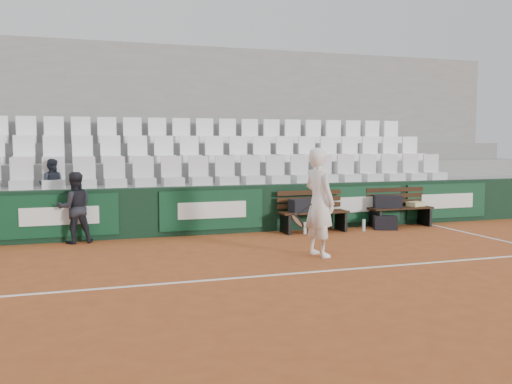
# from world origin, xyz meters

# --- Properties ---
(ground) EXTENTS (80.00, 80.00, 0.00)m
(ground) POSITION_xyz_m (0.00, 0.00, 0.00)
(ground) COLOR #A44F25
(ground) RESTS_ON ground
(court_baseline) EXTENTS (18.00, 0.06, 0.01)m
(court_baseline) POSITION_xyz_m (0.00, 0.00, 0.00)
(court_baseline) COLOR white
(court_baseline) RESTS_ON ground
(back_barrier) EXTENTS (18.00, 0.34, 1.00)m
(back_barrier) POSITION_xyz_m (0.07, 3.99, 0.50)
(back_barrier) COLOR black
(back_barrier) RESTS_ON ground
(grandstand_tier_front) EXTENTS (18.00, 0.95, 1.00)m
(grandstand_tier_front) POSITION_xyz_m (0.00, 4.62, 0.50)
(grandstand_tier_front) COLOR #979794
(grandstand_tier_front) RESTS_ON ground
(grandstand_tier_mid) EXTENTS (18.00, 0.95, 1.45)m
(grandstand_tier_mid) POSITION_xyz_m (0.00, 5.58, 0.72)
(grandstand_tier_mid) COLOR gray
(grandstand_tier_mid) RESTS_ON ground
(grandstand_tier_back) EXTENTS (18.00, 0.95, 1.90)m
(grandstand_tier_back) POSITION_xyz_m (0.00, 6.53, 0.95)
(grandstand_tier_back) COLOR gray
(grandstand_tier_back) RESTS_ON ground
(grandstand_rear_wall) EXTENTS (18.00, 0.30, 4.40)m
(grandstand_rear_wall) POSITION_xyz_m (0.00, 7.15, 2.20)
(grandstand_rear_wall) COLOR gray
(grandstand_rear_wall) RESTS_ON ground
(seat_row_front) EXTENTS (11.90, 0.44, 0.63)m
(seat_row_front) POSITION_xyz_m (0.00, 4.45, 1.31)
(seat_row_front) COLOR silver
(seat_row_front) RESTS_ON grandstand_tier_front
(seat_row_mid) EXTENTS (11.90, 0.44, 0.63)m
(seat_row_mid) POSITION_xyz_m (0.00, 5.40, 1.77)
(seat_row_mid) COLOR white
(seat_row_mid) RESTS_ON grandstand_tier_mid
(seat_row_back) EXTENTS (11.90, 0.44, 0.63)m
(seat_row_back) POSITION_xyz_m (0.00, 6.35, 2.21)
(seat_row_back) COLOR white
(seat_row_back) RESTS_ON grandstand_tier_back
(bench_left) EXTENTS (1.50, 0.56, 0.45)m
(bench_left) POSITION_xyz_m (1.96, 3.49, 0.23)
(bench_left) COLOR #361F10
(bench_left) RESTS_ON ground
(bench_right) EXTENTS (1.50, 0.56, 0.45)m
(bench_right) POSITION_xyz_m (4.16, 3.58, 0.23)
(bench_right) COLOR black
(bench_right) RESTS_ON ground
(sports_bag_left) EXTENTS (0.67, 0.39, 0.27)m
(sports_bag_left) POSITION_xyz_m (1.72, 3.48, 0.59)
(sports_bag_left) COLOR black
(sports_bag_left) RESTS_ON bench_left
(sports_bag_right) EXTENTS (0.67, 0.46, 0.28)m
(sports_bag_right) POSITION_xyz_m (3.80, 3.55, 0.59)
(sports_bag_right) COLOR black
(sports_bag_right) RESTS_ON bench_right
(towel) EXTENTS (0.44, 0.37, 0.10)m
(towel) POSITION_xyz_m (4.59, 3.62, 0.50)
(towel) COLOR #D5CE89
(towel) RESTS_ON bench_right
(sports_bag_ground) EXTENTS (0.57, 0.45, 0.30)m
(sports_bag_ground) POSITION_xyz_m (3.60, 3.30, 0.15)
(sports_bag_ground) COLOR black
(sports_bag_ground) RESTS_ON ground
(water_bottle_near) EXTENTS (0.07, 0.07, 0.25)m
(water_bottle_near) POSITION_xyz_m (1.67, 3.31, 0.12)
(water_bottle_near) COLOR silver
(water_bottle_near) RESTS_ON ground
(water_bottle_far) EXTENTS (0.07, 0.07, 0.26)m
(water_bottle_far) POSITION_xyz_m (3.04, 3.25, 0.13)
(water_bottle_far) COLOR silver
(water_bottle_far) RESTS_ON ground
(tennis_player) EXTENTS (0.79, 0.75, 1.83)m
(tennis_player) POSITION_xyz_m (0.97, 1.09, 0.92)
(tennis_player) COLOR white
(tennis_player) RESTS_ON ground
(ball_kid) EXTENTS (0.72, 0.60, 1.37)m
(ball_kid) POSITION_xyz_m (-2.92, 3.70, 0.68)
(ball_kid) COLOR black
(ball_kid) RESTS_ON ground
(spectator_c) EXTENTS (0.56, 0.47, 1.05)m
(spectator_c) POSITION_xyz_m (-3.34, 4.50, 1.52)
(spectator_c) COLOR #1D222B
(spectator_c) RESTS_ON grandstand_tier_front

